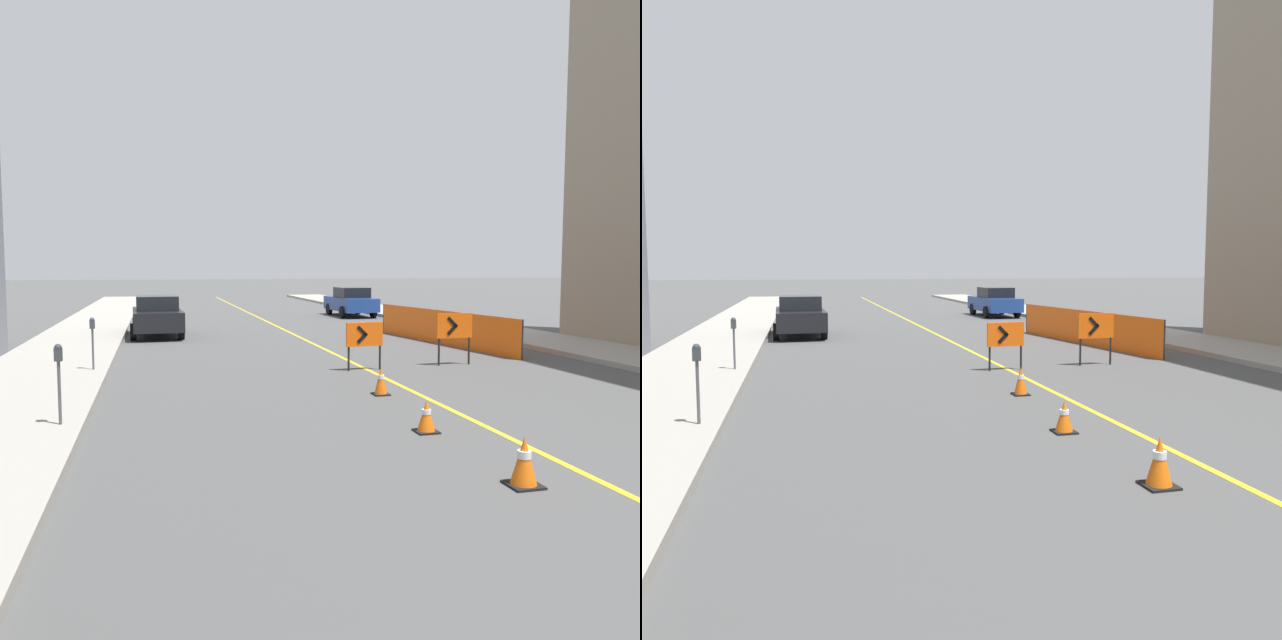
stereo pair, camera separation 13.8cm
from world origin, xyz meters
The scene contains 13 objects.
lane_stripe centered at (0.00, 30.67, 0.00)m, with size 0.12×61.34×0.01m.
sidewalk_left centered at (-8.05, 30.67, 0.08)m, with size 3.11×61.34×0.16m.
sidewalk_right centered at (8.05, 30.67, 0.08)m, with size 3.11×61.34×0.16m.
traffic_cone_fourth centered at (-1.02, 11.23, 0.31)m, with size 0.40×0.40×0.62m.
traffic_cone_fifth centered at (-1.12, 13.84, 0.26)m, with size 0.36×0.36×0.53m.
traffic_cone_farthest centered at (-0.79, 16.84, 0.29)m, with size 0.34×0.34×0.60m.
arrow_barricade_primary centered at (-0.10, 19.93, 0.88)m, with size 1.01×0.12×1.25m.
arrow_barricade_secondary centered at (2.57, 20.13, 1.02)m, with size 1.06×0.11×1.42m.
safety_mesh_fence centered at (4.32, 24.58, 0.59)m, with size 1.16×8.37×1.18m.
parked_car_curb_near centered at (-5.27, 29.58, 0.80)m, with size 1.95×4.36×1.59m.
parked_car_curb_mid centered at (5.06, 37.30, 0.80)m, with size 1.95×4.35×1.59m.
parking_meter_near_curb centered at (-6.84, 20.86, 1.07)m, with size 0.12×0.11×1.29m.
parking_meter_far_curb centered at (-6.84, 15.26, 1.08)m, with size 0.12×0.11×1.30m.
Camera 1 is at (-5.33, 4.69, 2.66)m, focal length 35.00 mm.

